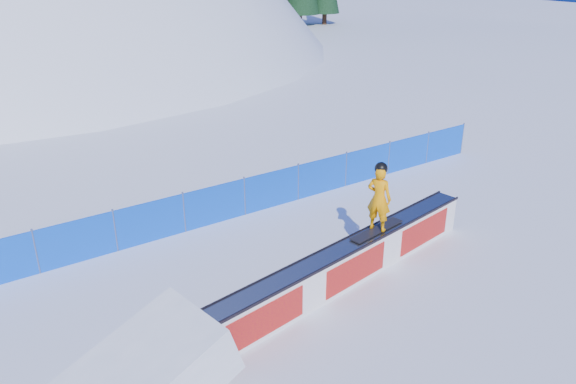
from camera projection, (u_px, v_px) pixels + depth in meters
ground at (305, 293)px, 13.37m from camera, size 160.00×160.00×0.00m
snow_hill at (37, 247)px, 52.28m from camera, size 64.00×64.00×64.00m
safety_fence at (215, 205)px, 16.53m from camera, size 22.05×0.05×1.30m
rail_box at (347, 264)px, 13.56m from camera, size 8.79×1.98×1.06m
snowboarder at (379, 198)px, 13.68m from camera, size 1.77×0.73×1.82m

